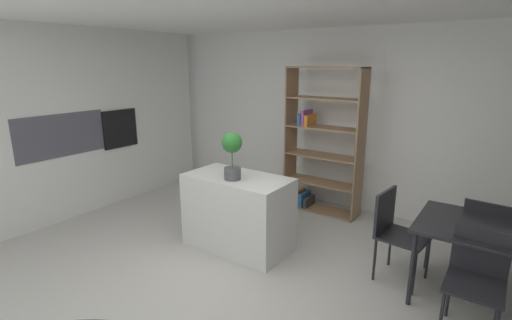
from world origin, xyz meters
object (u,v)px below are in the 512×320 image
object	(u,v)px
potted_plant_on_island	(232,152)
open_bookshelf	(320,146)
kitchen_island	(238,212)
dining_chair_island_side	(394,227)
dining_chair_near	(477,274)
dining_chair_far	(486,233)
built_in_oven	(120,128)
dining_table	(485,235)

from	to	relation	value
potted_plant_on_island	open_bookshelf	bearing A→B (deg)	81.74
kitchen_island	dining_chair_island_side	distance (m)	1.75
dining_chair_near	dining_chair_far	bearing A→B (deg)	90.01
built_in_oven	potted_plant_on_island	size ratio (longest dim) A/B	1.08
built_in_oven	dining_chair_far	bearing A→B (deg)	7.32
dining_chair_near	dining_table	bearing A→B (deg)	89.57
dining_table	dining_chair_near	size ratio (longest dim) A/B	1.28
potted_plant_on_island	open_bookshelf	size ratio (longest dim) A/B	0.26
kitchen_island	dining_chair_far	bearing A→B (deg)	18.97
built_in_oven	dining_chair_island_side	distance (m)	4.23
built_in_oven	dining_chair_near	xyz separation A→B (m)	(4.95, -0.31, -0.64)
kitchen_island	dining_chair_far	xyz separation A→B (m)	(2.48, 0.85, 0.08)
dining_chair_island_side	dining_chair_near	bearing A→B (deg)	-115.12
open_bookshelf	dining_chair_far	size ratio (longest dim) A/B	2.44
open_bookshelf	dining_table	size ratio (longest dim) A/B	1.89
potted_plant_on_island	built_in_oven	bearing A→B (deg)	172.46
dining_chair_near	open_bookshelf	bearing A→B (deg)	141.93
potted_plant_on_island	dining_chair_near	xyz separation A→B (m)	(2.47, 0.02, -0.67)
dining_chair_island_side	kitchen_island	bearing A→B (deg)	109.56
potted_plant_on_island	dining_table	distance (m)	2.57
potted_plant_on_island	dining_chair_island_side	size ratio (longest dim) A/B	0.59
dining_table	dining_chair_far	bearing A→B (deg)	90.81
built_in_oven	open_bookshelf	world-z (taller)	open_bookshelf
kitchen_island	dining_chair_island_side	bearing A→B (deg)	12.93
potted_plant_on_island	dining_chair_far	bearing A→B (deg)	21.36
kitchen_island	potted_plant_on_island	world-z (taller)	potted_plant_on_island
open_bookshelf	dining_chair_far	world-z (taller)	open_bookshelf
built_in_oven	dining_chair_island_side	xyz separation A→B (m)	(4.18, 0.17, -0.62)
kitchen_island	dining_chair_near	world-z (taller)	kitchen_island
potted_plant_on_island	dining_chair_island_side	world-z (taller)	potted_plant_on_island
dining_chair_near	dining_chair_island_side	world-z (taller)	dining_chair_island_side
dining_table	dining_chair_near	bearing A→B (deg)	-90.07
dining_chair_near	dining_chair_island_side	bearing A→B (deg)	147.90
dining_table	dining_chair_far	world-z (taller)	dining_chair_far
dining_table	dining_chair_island_side	size ratio (longest dim) A/B	1.22
built_in_oven	dining_chair_far	world-z (taller)	built_in_oven
dining_chair_near	dining_chair_far	size ratio (longest dim) A/B	1.01
potted_plant_on_island	open_bookshelf	distance (m)	1.77
dining_chair_far	dining_table	bearing A→B (deg)	94.94
open_bookshelf	dining_chair_near	distance (m)	2.84
open_bookshelf	dining_chair_far	distance (m)	2.39
dining_chair_near	dining_chair_far	xyz separation A→B (m)	(-0.01, 0.94, -0.01)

